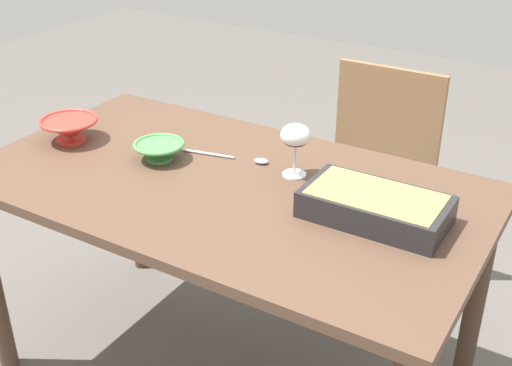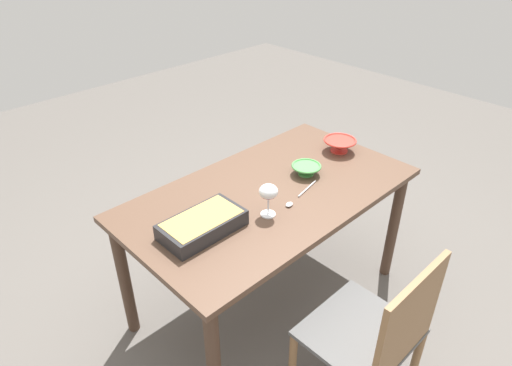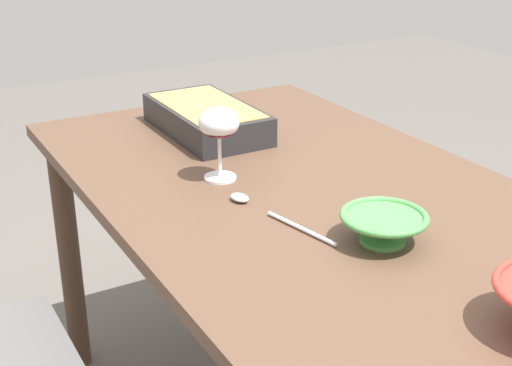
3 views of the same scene
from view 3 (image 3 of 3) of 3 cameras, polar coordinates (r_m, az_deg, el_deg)
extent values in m
cube|color=brown|center=(1.48, 4.45, -1.19)|extent=(1.48, 0.83, 0.03)
cylinder|color=#493427|center=(2.09, -14.76, -5.82)|extent=(0.06, 0.06, 0.72)
cylinder|color=#493427|center=(2.33, 2.08, -1.85)|extent=(0.06, 0.06, 0.72)
cylinder|color=white|center=(1.54, -2.90, 0.44)|extent=(0.07, 0.07, 0.01)
cylinder|color=white|center=(1.52, -2.94, 2.11)|extent=(0.01, 0.01, 0.09)
ellipsoid|color=white|center=(1.49, -3.00, 4.90)|extent=(0.09, 0.09, 0.07)
ellipsoid|color=#4C0A19|center=(1.50, -2.99, 4.46)|extent=(0.08, 0.08, 0.04)
cube|color=#262628|center=(1.82, -4.00, 5.15)|extent=(0.37, 0.20, 0.07)
cube|color=tan|center=(1.81, -4.03, 5.99)|extent=(0.33, 0.18, 0.02)
cylinder|color=#4C994C|center=(1.29, 10.13, -4.53)|extent=(0.08, 0.08, 0.01)
cone|color=#4C994C|center=(1.28, 10.20, -3.53)|extent=(0.15, 0.15, 0.04)
torus|color=#4C994C|center=(1.27, 10.27, -2.66)|extent=(0.16, 0.16, 0.01)
cylinder|color=silver|center=(1.31, 3.66, -3.66)|extent=(0.17, 0.04, 0.01)
ellipsoid|color=silver|center=(1.42, -1.32, -1.18)|extent=(0.05, 0.04, 0.01)
camera|label=1|loc=(2.99, 18.62, 27.27)|focal=45.88mm
camera|label=2|loc=(2.63, -48.87, 30.27)|focal=31.80mm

